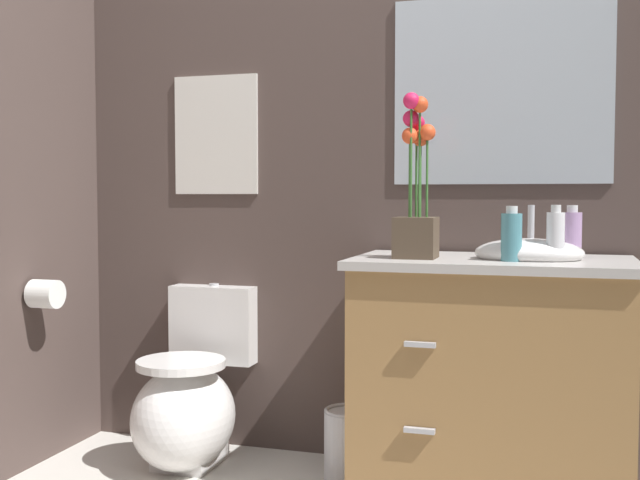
{
  "coord_description": "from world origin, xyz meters",
  "views": [
    {
      "loc": [
        0.67,
        -1.58,
        1.06
      ],
      "look_at": [
        -0.14,
        1.07,
        0.9
      ],
      "focal_mm": 43.71,
      "sensor_mm": 36.0,
      "label": 1
    }
  ],
  "objects_px": {
    "soap_bottle": "(572,234)",
    "wall_mirror": "(501,90)",
    "toilet_paper_roll": "(45,294)",
    "trash_bin": "(348,445)",
    "wall_poster": "(216,135)",
    "vanity_cabinet": "(492,377)",
    "toilet": "(189,403)",
    "lotion_bottle": "(556,236)",
    "hand_wash_bottle": "(511,236)",
    "flower_vase": "(416,201)"
  },
  "relations": [
    {
      "from": "trash_bin",
      "to": "wall_mirror",
      "type": "bearing_deg",
      "value": 26.47
    },
    {
      "from": "lotion_bottle",
      "to": "trash_bin",
      "type": "bearing_deg",
      "value": 171.85
    },
    {
      "from": "vanity_cabinet",
      "to": "wall_mirror",
      "type": "bearing_deg",
      "value": 90.54
    },
    {
      "from": "vanity_cabinet",
      "to": "toilet_paper_roll",
      "type": "xyz_separation_m",
      "value": [
        -1.67,
        -0.17,
        0.25
      ]
    },
    {
      "from": "wall_poster",
      "to": "wall_mirror",
      "type": "relative_size",
      "value": 0.61
    },
    {
      "from": "flower_vase",
      "to": "hand_wash_bottle",
      "type": "relative_size",
      "value": 3.11
    },
    {
      "from": "vanity_cabinet",
      "to": "lotion_bottle",
      "type": "distance_m",
      "value": 0.54
    },
    {
      "from": "toilet",
      "to": "hand_wash_bottle",
      "type": "distance_m",
      "value": 1.41
    },
    {
      "from": "flower_vase",
      "to": "wall_poster",
      "type": "height_order",
      "value": "wall_poster"
    },
    {
      "from": "hand_wash_bottle",
      "to": "wall_mirror",
      "type": "distance_m",
      "value": 0.66
    },
    {
      "from": "vanity_cabinet",
      "to": "hand_wash_bottle",
      "type": "xyz_separation_m",
      "value": [
        0.06,
        -0.1,
        0.49
      ]
    },
    {
      "from": "hand_wash_bottle",
      "to": "trash_bin",
      "type": "distance_m",
      "value": 0.99
    },
    {
      "from": "vanity_cabinet",
      "to": "hand_wash_bottle",
      "type": "bearing_deg",
      "value": -57.47
    },
    {
      "from": "soap_bottle",
      "to": "wall_mirror",
      "type": "distance_m",
      "value": 0.63
    },
    {
      "from": "soap_bottle",
      "to": "lotion_bottle",
      "type": "height_order",
      "value": "lotion_bottle"
    },
    {
      "from": "wall_mirror",
      "to": "toilet",
      "type": "bearing_deg",
      "value": -167.0
    },
    {
      "from": "toilet_paper_roll",
      "to": "lotion_bottle",
      "type": "bearing_deg",
      "value": 3.17
    },
    {
      "from": "soap_bottle",
      "to": "lotion_bottle",
      "type": "relative_size",
      "value": 0.99
    },
    {
      "from": "soap_bottle",
      "to": "trash_bin",
      "type": "bearing_deg",
      "value": -178.26
    },
    {
      "from": "soap_bottle",
      "to": "wall_poster",
      "type": "bearing_deg",
      "value": 170.63
    },
    {
      "from": "wall_poster",
      "to": "toilet_paper_roll",
      "type": "bearing_deg",
      "value": -137.49
    },
    {
      "from": "soap_bottle",
      "to": "wall_poster",
      "type": "relative_size",
      "value": 0.37
    },
    {
      "from": "toilet",
      "to": "toilet_paper_roll",
      "type": "bearing_deg",
      "value": -158.79
    },
    {
      "from": "toilet",
      "to": "vanity_cabinet",
      "type": "relative_size",
      "value": 0.67
    },
    {
      "from": "soap_bottle",
      "to": "lotion_bottle",
      "type": "xyz_separation_m",
      "value": [
        -0.05,
        -0.13,
        0.0
      ]
    },
    {
      "from": "toilet",
      "to": "flower_vase",
      "type": "xyz_separation_m",
      "value": [
        0.91,
        -0.1,
        0.8
      ]
    },
    {
      "from": "toilet_paper_roll",
      "to": "trash_bin",
      "type": "bearing_deg",
      "value": 10.21
    },
    {
      "from": "hand_wash_bottle",
      "to": "flower_vase",
      "type": "bearing_deg",
      "value": 174.56
    },
    {
      "from": "flower_vase",
      "to": "toilet_paper_roll",
      "type": "relative_size",
      "value": 5.07
    },
    {
      "from": "vanity_cabinet",
      "to": "wall_mirror",
      "type": "height_order",
      "value": "wall_mirror"
    },
    {
      "from": "soap_bottle",
      "to": "toilet_paper_roll",
      "type": "relative_size",
      "value": 1.64
    },
    {
      "from": "toilet_paper_roll",
      "to": "flower_vase",
      "type": "bearing_deg",
      "value": 4.0
    },
    {
      "from": "vanity_cabinet",
      "to": "toilet_paper_roll",
      "type": "distance_m",
      "value": 1.69
    },
    {
      "from": "lotion_bottle",
      "to": "wall_mirror",
      "type": "height_order",
      "value": "wall_mirror"
    },
    {
      "from": "trash_bin",
      "to": "lotion_bottle",
      "type": "bearing_deg",
      "value": -8.15
    },
    {
      "from": "trash_bin",
      "to": "wall_poster",
      "type": "xyz_separation_m",
      "value": [
        -0.64,
        0.26,
        1.17
      ]
    },
    {
      "from": "trash_bin",
      "to": "soap_bottle",
      "type": "bearing_deg",
      "value": 1.74
    },
    {
      "from": "wall_poster",
      "to": "flower_vase",
      "type": "bearing_deg",
      "value": -21.91
    },
    {
      "from": "trash_bin",
      "to": "wall_poster",
      "type": "relative_size",
      "value": 0.55
    },
    {
      "from": "toilet",
      "to": "lotion_bottle",
      "type": "distance_m",
      "value": 1.53
    },
    {
      "from": "wall_mirror",
      "to": "wall_poster",
      "type": "bearing_deg",
      "value": 180.0
    },
    {
      "from": "vanity_cabinet",
      "to": "flower_vase",
      "type": "xyz_separation_m",
      "value": [
        -0.25,
        -0.07,
        0.61
      ]
    },
    {
      "from": "toilet_paper_roll",
      "to": "toilet",
      "type": "bearing_deg",
      "value": 21.21
    },
    {
      "from": "wall_mirror",
      "to": "vanity_cabinet",
      "type": "bearing_deg",
      "value": -89.46
    },
    {
      "from": "toilet",
      "to": "wall_poster",
      "type": "bearing_deg",
      "value": 90.0
    },
    {
      "from": "flower_vase",
      "to": "trash_bin",
      "type": "distance_m",
      "value": 0.95
    },
    {
      "from": "lotion_bottle",
      "to": "hand_wash_bottle",
      "type": "relative_size",
      "value": 1.02
    },
    {
      "from": "vanity_cabinet",
      "to": "soap_bottle",
      "type": "xyz_separation_m",
      "value": [
        0.25,
        0.06,
        0.49
      ]
    },
    {
      "from": "soap_bottle",
      "to": "toilet_paper_roll",
      "type": "bearing_deg",
      "value": -173.16
    },
    {
      "from": "soap_bottle",
      "to": "hand_wash_bottle",
      "type": "xyz_separation_m",
      "value": [
        -0.19,
        -0.16,
        -0.0
      ]
    }
  ]
}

